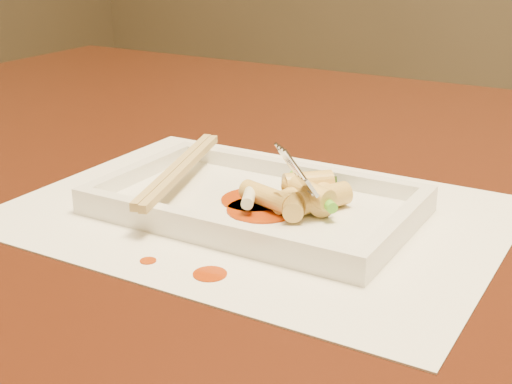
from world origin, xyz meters
The scene contains 24 objects.
table centered at (0.00, 0.00, 0.65)m, with size 1.40×0.90×0.75m.
placemat centered at (0.04, -0.16, 0.75)m, with size 0.40×0.30×0.00m, color white.
sauce_splatter_a centered at (0.07, -0.27, 0.75)m, with size 0.02×0.02×0.00m, color #A02F04.
sauce_splatter_b centered at (0.02, -0.28, 0.75)m, with size 0.01×0.01×0.00m, color #A02F04.
plate_base centered at (0.04, -0.16, 0.76)m, with size 0.26×0.16×0.01m, color white.
plate_rim_far centered at (0.04, -0.08, 0.77)m, with size 0.26×0.01×0.01m, color white.
plate_rim_near centered at (0.04, -0.23, 0.77)m, with size 0.26×0.01×0.01m, color white.
plate_rim_left centered at (-0.08, -0.16, 0.77)m, with size 0.01×0.14×0.01m, color white.
plate_rim_right centered at (0.17, -0.16, 0.77)m, with size 0.01×0.14×0.01m, color white.
veg_piece centered at (0.08, -0.12, 0.77)m, with size 0.04×0.03×0.01m, color black.
scallion_white centered at (0.04, -0.17, 0.77)m, with size 0.01×0.01×0.04m, color #EAEACC.
scallion_green centered at (0.08, -0.14, 0.77)m, with size 0.01×0.01×0.09m, color #47AD1B.
chopstick_a centered at (-0.04, -0.16, 0.78)m, with size 0.01×0.20×0.01m, color tan.
chopstick_b centered at (-0.03, -0.16, 0.78)m, with size 0.01×0.20×0.01m, color tan.
fork centered at (0.11, -0.14, 0.83)m, with size 0.09×0.10×0.14m, color silver, non-canonical shape.
sauce_blob_0 centered at (0.04, -0.15, 0.76)m, with size 0.06×0.06×0.00m, color #A02F04.
sauce_blob_1 centered at (0.05, -0.17, 0.76)m, with size 0.06×0.06×0.00m, color #A02F04.
rice_cake_0 centered at (0.08, -0.17, 0.77)m, with size 0.02×0.02×0.04m, color #DFC568.
rice_cake_1 centered at (0.08, -0.15, 0.77)m, with size 0.02×0.02×0.04m, color #DFC568.
rice_cake_2 centered at (0.09, -0.15, 0.78)m, with size 0.02×0.02×0.05m, color #DFC568.
rice_cake_3 centered at (0.06, -0.16, 0.77)m, with size 0.02×0.02×0.05m, color #DFC568.
rice_cake_4 centered at (0.10, -0.14, 0.77)m, with size 0.02×0.02×0.05m, color #DFC568.
rice_cake_5 centered at (0.08, -0.13, 0.78)m, with size 0.02×0.02×0.04m, color #DFC568.
rice_cake_6 centered at (0.10, -0.14, 0.77)m, with size 0.02×0.02×0.04m, color #DFC568.
Camera 1 is at (0.32, -0.64, 0.98)m, focal length 50.00 mm.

